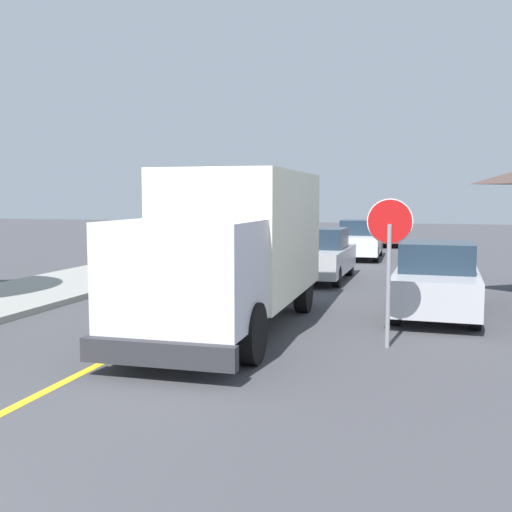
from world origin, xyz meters
TOP-DOWN VIEW (x-y plane):
  - centre_line_yellow at (0.00, 10.00)m, footprint 0.16×56.00m
  - box_truck at (1.23, 9.29)m, footprint 2.55×7.23m
  - parked_car_near at (1.61, 16.80)m, footprint 1.82×4.41m
  - parked_car_mid at (2.06, 24.05)m, footprint 1.93×4.45m
  - parked_car_far at (2.57, 31.47)m, footprint 1.94×4.46m
  - parked_van_across at (5.20, 11.80)m, footprint 1.89×4.44m
  - stop_sign at (4.35, 8.45)m, footprint 0.80×0.10m

SIDE VIEW (x-z plane):
  - centre_line_yellow at x=0.00m, z-range 0.00..0.01m
  - parked_car_near at x=1.61m, z-range -0.04..1.63m
  - parked_car_mid at x=2.06m, z-range -0.04..1.63m
  - parked_car_far at x=2.57m, z-range -0.04..1.63m
  - parked_van_across at x=5.20m, z-range -0.04..1.63m
  - box_truck at x=1.23m, z-range 0.17..3.37m
  - stop_sign at x=4.35m, z-range 0.53..3.18m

